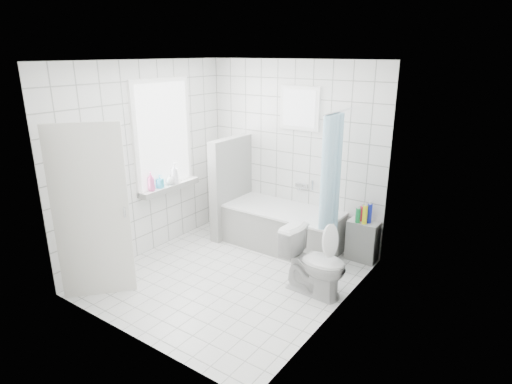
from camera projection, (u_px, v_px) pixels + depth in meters
The scene contains 19 objects.
ground at pixel (230, 276), 5.39m from camera, with size 3.00×3.00×0.00m, color white.
ceiling at pixel (226, 60), 4.57m from camera, with size 3.00×3.00×0.00m, color white.
wall_back at pixel (293, 153), 6.15m from camera, with size 2.80×0.02×2.60m, color white.
wall_front at pixel (124, 216), 3.81m from camera, with size 2.80×0.02×2.60m, color white.
wall_left at pixel (147, 160), 5.74m from camera, with size 0.02×3.00×2.60m, color white.
wall_right at pixel (339, 200), 4.22m from camera, with size 0.02×3.00×2.60m, color white.
window_left at pixel (164, 135), 5.86m from camera, with size 0.01×0.90×1.40m, color white.
window_back at pixel (299, 108), 5.85m from camera, with size 0.50×0.01×0.50m, color white.
window_sill at pixel (170, 187), 6.06m from camera, with size 0.18×1.02×0.08m, color white.
door at pixel (92, 213), 4.69m from camera, with size 0.04×0.80×2.00m, color silver.
bathtub at pixel (283, 227), 6.13m from camera, with size 1.65×0.77×0.58m.
partition_wall at pixel (231, 187), 6.43m from camera, with size 0.15×0.85×1.50m, color white.
tiled_ledge at pixel (362, 241), 5.73m from camera, with size 0.40×0.24×0.55m, color white.
toilet at pixel (315, 262), 4.92m from camera, with size 0.43×0.76×0.78m, color silver.
curtain_rod at pixel (338, 112), 5.16m from camera, with size 0.02×0.02×0.80m, color silver.
shower_curtain at pixel (330, 185), 5.34m from camera, with size 0.14×0.48×1.78m, color #449ECA, non-canonical shape.
tub_faucet at pixel (302, 186), 6.16m from camera, with size 0.18×0.06×0.06m, color silver.
sill_bottles at pixel (166, 178), 5.95m from camera, with size 0.18×0.59×0.30m.
ledge_bottles at pixel (364, 214), 5.59m from camera, with size 0.19×0.15×0.26m.
Camera 1 is at (3.00, -3.74, 2.69)m, focal length 30.00 mm.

